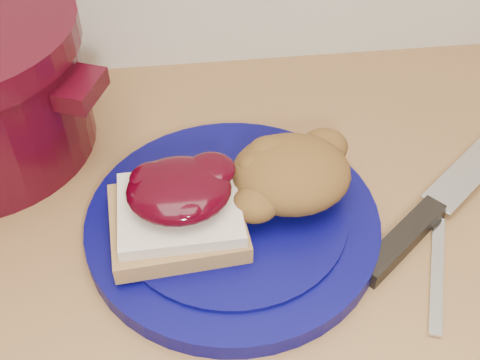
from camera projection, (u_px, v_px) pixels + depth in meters
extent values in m
cylinder|color=#060547|center=(233.00, 222.00, 0.62)|extent=(0.31, 0.31, 0.02)
cube|color=olive|center=(177.00, 222.00, 0.58)|extent=(0.14, 0.12, 0.02)
cube|color=beige|center=(179.00, 209.00, 0.57)|extent=(0.12, 0.10, 0.01)
ellipsoid|color=black|center=(179.00, 190.00, 0.56)|extent=(0.10, 0.09, 0.03)
ellipsoid|color=brown|center=(291.00, 174.00, 0.60)|extent=(0.12, 0.11, 0.06)
cube|color=black|center=(402.00, 240.00, 0.60)|extent=(0.11, 0.10, 0.02)
cube|color=silver|center=(437.00, 268.00, 0.58)|extent=(0.07, 0.15, 0.00)
cube|color=#35050F|center=(81.00, 89.00, 0.62)|extent=(0.06, 0.07, 0.02)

